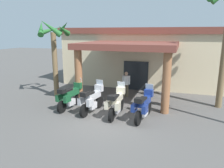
{
  "coord_description": "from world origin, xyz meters",
  "views": [
    {
      "loc": [
        3.32,
        -9.2,
        4.15
      ],
      "look_at": [
        -0.61,
        2.49,
        1.2
      ],
      "focal_mm": 34.87,
      "sensor_mm": 36.0,
      "label": 1
    }
  ],
  "objects": [
    {
      "name": "motorcycle_cream",
      "position": [
        0.22,
        0.69,
        0.7
      ],
      "size": [
        0.7,
        2.21,
        1.61
      ],
      "rotation": [
        0.0,
        0.0,
        1.57
      ],
      "color": "black",
      "rests_on": "ground_plane"
    },
    {
      "name": "motorcycle_blue",
      "position": [
        1.6,
        0.68,
        0.7
      ],
      "size": [
        0.8,
        2.21,
        1.61
      ],
      "rotation": [
        0.0,
        0.0,
        1.43
      ],
      "color": "black",
      "rests_on": "ground_plane"
    },
    {
      "name": "palm_tree_roadside",
      "position": [
        -4.6,
        2.87,
        3.6
      ],
      "size": [
        2.14,
        2.2,
        4.97
      ],
      "color": "brown",
      "rests_on": "ground_plane"
    },
    {
      "name": "motorcycle_silver",
      "position": [
        -1.16,
        0.78,
        0.7
      ],
      "size": [
        0.79,
        2.21,
        1.61
      ],
      "rotation": [
        0.0,
        0.0,
        1.44
      ],
      "color": "black",
      "rests_on": "ground_plane"
    },
    {
      "name": "pedestrian",
      "position": [
        -0.18,
        4.09,
        0.97
      ],
      "size": [
        0.53,
        0.32,
        1.67
      ],
      "rotation": [
        0.0,
        0.0,
        4.62
      ],
      "color": "brown",
      "rests_on": "ground_plane"
    },
    {
      "name": "motorcycle_green",
      "position": [
        -2.54,
        0.95,
        0.7
      ],
      "size": [
        0.78,
        2.21,
        1.61
      ],
      "rotation": [
        0.0,
        0.0,
        1.44
      ],
      "color": "black",
      "rests_on": "ground_plane"
    },
    {
      "name": "ground_plane",
      "position": [
        0.0,
        0.0,
        0.0
      ],
      "size": [
        80.0,
        80.0,
        0.0
      ],
      "primitive_type": "plane",
      "color": "#514F4C"
    },
    {
      "name": "motel_building",
      "position": [
        -0.02,
        8.82,
        2.29
      ],
      "size": [
        12.55,
        10.59,
        4.47
      ],
      "rotation": [
        0.0,
        0.0,
        0.01
      ],
      "color": "beige",
      "rests_on": "ground_plane"
    }
  ]
}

